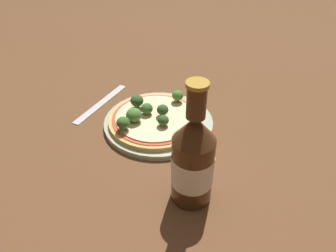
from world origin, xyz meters
name	(u,v)px	position (x,y,z in m)	size (l,w,h in m)	color
ground_plane	(167,121)	(0.00, 0.00, 0.00)	(3.00, 3.00, 0.00)	brown
plate	(159,122)	(0.00, -0.02, 0.01)	(0.24, 0.24, 0.01)	#A3B293
pizza	(156,120)	(0.00, -0.03, 0.02)	(0.21, 0.21, 0.01)	tan
broccoli_floret_0	(134,115)	(-0.02, -0.08, 0.04)	(0.03, 0.03, 0.03)	#7A9E5B
broccoli_floret_1	(163,120)	(0.04, -0.04, 0.04)	(0.02, 0.02, 0.02)	#7A9E5B
broccoli_floret_2	(123,123)	(-0.01, -0.11, 0.04)	(0.03, 0.03, 0.03)	#7A9E5B
broccoli_floret_3	(137,101)	(-0.05, -0.04, 0.04)	(0.03, 0.03, 0.03)	#7A9E5B
broccoli_floret_4	(147,109)	(-0.02, -0.04, 0.04)	(0.03, 0.03, 0.03)	#7A9E5B
broccoli_floret_5	(178,96)	(-0.01, 0.05, 0.04)	(0.03, 0.03, 0.03)	#7A9E5B
broccoli_floret_6	(163,110)	(0.01, -0.02, 0.04)	(0.03, 0.03, 0.03)	#7A9E5B
beer_bottle	(193,160)	(0.20, -0.11, 0.08)	(0.07, 0.07, 0.22)	#472814
fork	(101,103)	(-0.16, -0.08, 0.00)	(0.09, 0.19, 0.00)	silver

